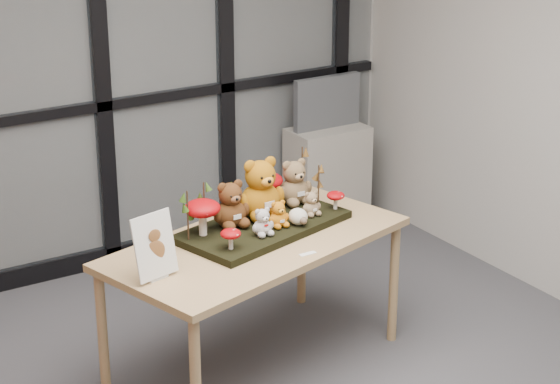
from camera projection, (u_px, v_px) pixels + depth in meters
room_shell at (239, 112)px, 3.72m from camera, size 5.00×5.00×5.00m
glass_partition at (25, 55)px, 5.78m from camera, size 4.90×0.06×2.78m
display_table at (255, 252)px, 5.06m from camera, size 1.68×1.14×0.72m
diorama_tray at (263, 227)px, 5.15m from camera, size 0.97×0.65×0.04m
bear_pooh_yellow at (260, 185)px, 5.16m from camera, size 0.32×0.30×0.35m
bear_brown_medium at (230, 202)px, 5.06m from camera, size 0.24×0.23×0.26m
bear_tan_back at (294, 179)px, 5.36m from camera, size 0.25×0.23×0.27m
bear_small_yellow at (278, 212)px, 5.07m from camera, size 0.14×0.13×0.15m
bear_white_bow at (262, 220)px, 4.97m from camera, size 0.14×0.13×0.16m
bear_beige_small at (311, 202)px, 5.22m from camera, size 0.13×0.12×0.14m
plush_cream_hedgehog at (298, 216)px, 5.11m from camera, size 0.09×0.08×0.09m
mushroom_back_left at (203, 216)px, 4.96m from camera, size 0.18×0.18×0.20m
mushroom_back_right at (265, 188)px, 5.32m from camera, size 0.19×0.19×0.21m
mushroom_front_left at (231, 238)px, 4.82m from camera, size 0.10×0.10×0.11m
mushroom_front_right at (336, 199)px, 5.31m from camera, size 0.10×0.10×0.11m
sprig_green_far_left at (188, 216)px, 4.89m from camera, size 0.05×0.05×0.25m
sprig_green_mid_left at (204, 206)px, 5.03m from camera, size 0.05×0.05×0.25m
sprig_dry_far_right at (302, 173)px, 5.42m from camera, size 0.05×0.05×0.29m
sprig_dry_mid_right at (319, 184)px, 5.36m from camera, size 0.05×0.05×0.21m
sprig_green_centre at (231, 200)px, 5.18m from camera, size 0.05×0.05×0.19m
sign_holder at (155, 249)px, 4.57m from camera, size 0.23×0.11×0.31m
label_card at (308, 254)px, 4.87m from camera, size 0.09×0.03×0.00m
cabinet at (327, 178)px, 6.97m from camera, size 0.53×0.31×0.71m
monitor at (327, 102)px, 6.80m from camera, size 0.50×0.05×0.35m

